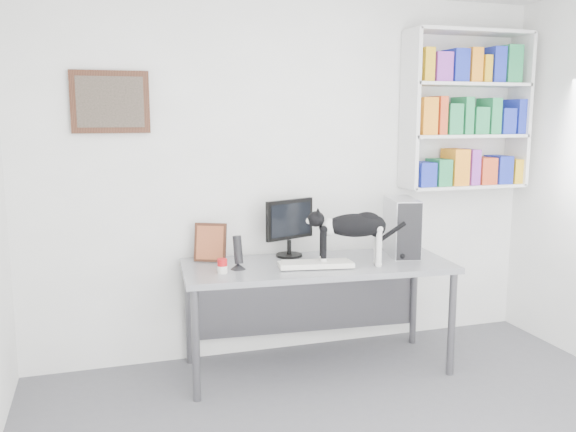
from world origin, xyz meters
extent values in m
cube|color=white|center=(0.00, 2.00, 1.35)|extent=(4.00, 0.01, 2.70)
cube|color=silver|center=(1.40, 1.85, 1.85)|extent=(1.03, 0.28, 1.24)
cube|color=#4C2918|center=(-1.30, 1.97, 1.90)|extent=(0.52, 0.04, 0.42)
cube|color=slate|center=(0.04, 1.54, 0.39)|extent=(1.93, 0.87, 0.78)
cube|color=black|center=(-0.08, 1.79, 1.00)|extent=(0.45, 0.32, 0.43)
cube|color=silver|center=(-0.01, 1.44, 0.80)|extent=(0.53, 0.28, 0.04)
cube|color=silver|center=(0.74, 1.61, 0.99)|extent=(0.28, 0.45, 0.42)
cylinder|color=black|center=(-0.53, 1.53, 0.90)|extent=(0.13, 0.13, 0.24)
cube|color=#4C2918|center=(-0.67, 1.81, 0.93)|extent=(0.25, 0.18, 0.28)
cylinder|color=red|center=(-0.65, 1.46, 0.83)|extent=(0.07, 0.07, 0.10)
camera|label=1|loc=(-1.40, -2.39, 1.81)|focal=38.00mm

